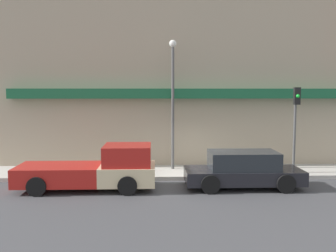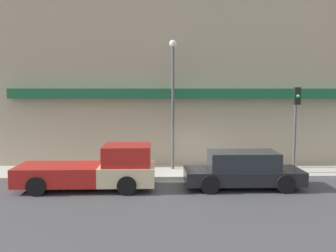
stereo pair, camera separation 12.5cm
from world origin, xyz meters
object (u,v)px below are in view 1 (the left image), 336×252
Objects in this scene: parked_car at (243,170)px; traffic_light at (296,115)px; street_lamp at (173,90)px; pickup_truck at (97,170)px; fire_hydrant at (226,166)px.

traffic_light is at bearing 33.84° from parked_car.
pickup_truck is at bearing -136.51° from street_lamp.
traffic_light is (8.96, 1.95, 2.12)m from pickup_truck.
traffic_light reaches higher than parked_car.
parked_car is at bearing -81.53° from fire_hydrant.
parked_car is 5.32m from street_lamp.
fire_hydrant is 4.47m from street_lamp.
pickup_truck is 1.39× the size of traffic_light.
fire_hydrant is at bearing 178.68° from traffic_light.
pickup_truck reaches higher than fire_hydrant.
fire_hydrant is 0.16× the size of traffic_light.
pickup_truck is 1.16× the size of parked_car.
parked_car is at bearing -146.03° from traffic_light.
street_lamp reaches higher than fire_hydrant.
parked_car is 4.11m from traffic_light.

